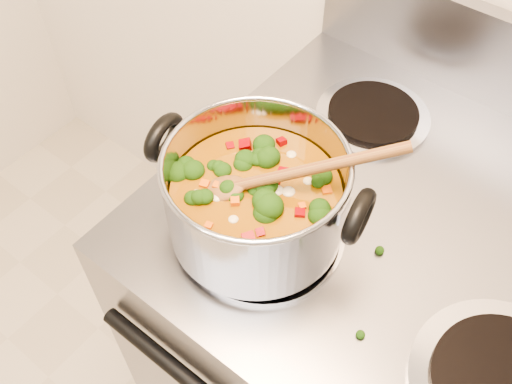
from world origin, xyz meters
TOP-DOWN VIEW (x-y plane):
  - electric_range at (-0.01, 1.16)m, footprint 0.76×0.69m
  - stockpot at (-0.20, 1.01)m, footprint 0.31×0.24m
  - wooden_spoon at (-0.19, 1.02)m, footprint 0.23×0.19m
  - cooktop_crumbs at (-0.26, 1.01)m, footprint 0.23×0.33m

SIDE VIEW (x-z plane):
  - electric_range at x=-0.01m, z-range -0.07..1.01m
  - cooktop_crumbs at x=-0.26m, z-range 0.92..0.93m
  - stockpot at x=-0.20m, z-range 0.93..1.07m
  - wooden_spoon at x=-0.19m, z-range 0.98..1.09m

